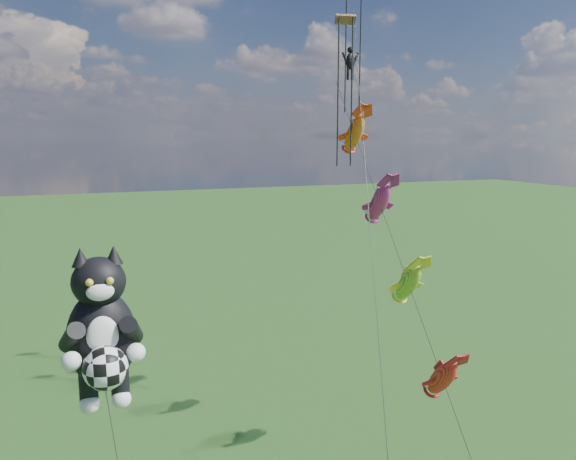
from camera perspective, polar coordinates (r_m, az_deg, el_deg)
name	(u,v)px	position (r m, az deg, el deg)	size (l,w,h in m)	color
cat_kite_rig	(102,331)	(20.61, -18.40, -9.67)	(2.75, 4.28, 12.05)	brown
fish_windsock_rig	(394,242)	(27.95, 10.68, -1.22)	(1.13, 15.97, 18.88)	brown
parafoil_rig	(351,56)	(31.95, 6.42, 17.12)	(7.07, 16.58, 26.09)	brown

